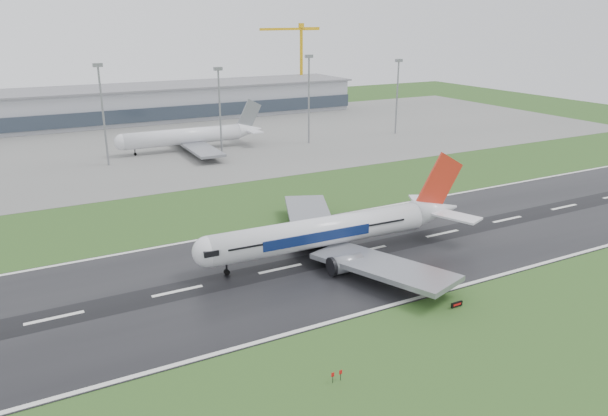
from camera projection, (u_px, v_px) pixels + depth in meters
ground at (280, 269)px, 108.02m from camera, size 520.00×520.00×0.00m
runway at (280, 269)px, 108.00m from camera, size 400.00×45.00×0.10m
apron at (136, 146)px, 212.71m from camera, size 400.00×130.00×0.08m
terminal at (106, 106)px, 260.61m from camera, size 240.00×36.00×15.00m
main_airliner at (339, 212)px, 112.54m from camera, size 61.90×59.16×17.67m
parked_airliner at (189, 128)px, 204.53m from camera, size 56.45×52.64×16.36m
tower_crane at (301, 64)px, 317.69m from camera, size 42.87×15.46×43.64m
runway_sign at (457, 305)px, 93.46m from camera, size 2.27×0.95×1.04m
floodmast_2 at (103, 117)px, 180.51m from camera, size 0.64×0.64×31.34m
floodmast_3 at (220, 113)px, 198.38m from camera, size 0.64×0.64×28.77m
floodmast_4 at (309, 102)px, 213.70m from camera, size 0.64×0.64×31.92m
floodmast_5 at (397, 99)px, 232.54m from camera, size 0.64×0.64×29.14m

